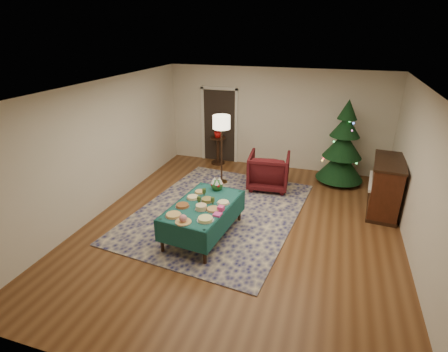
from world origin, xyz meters
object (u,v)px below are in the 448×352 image
(gift_box, at_px, (221,208))
(christmas_tree, at_px, (343,147))
(armchair, at_px, (269,169))
(piano, at_px, (385,187))
(potted_plant, at_px, (218,134))
(buffet_table, at_px, (203,211))
(floor_lamp, at_px, (221,126))
(side_table, at_px, (218,151))

(gift_box, relative_size, christmas_tree, 0.05)
(armchair, distance_m, piano, 2.59)
(armchair, bearing_deg, potted_plant, -40.12)
(buffet_table, bearing_deg, floor_lamp, 100.22)
(gift_box, height_order, piano, piano)
(side_table, bearing_deg, armchair, -35.03)
(armchair, bearing_deg, buffet_table, 68.32)
(christmas_tree, bearing_deg, armchair, -151.55)
(gift_box, distance_m, floor_lamp, 2.79)
(gift_box, xyz_separation_m, potted_plant, (-1.35, 3.81, 0.18))
(armchair, bearing_deg, christmas_tree, -156.64)
(armchair, relative_size, side_table, 1.25)
(side_table, distance_m, potted_plant, 0.51)
(gift_box, distance_m, potted_plant, 4.05)
(buffet_table, height_order, floor_lamp, floor_lamp)
(buffet_table, relative_size, floor_lamp, 1.05)
(side_table, bearing_deg, piano, -20.79)
(floor_lamp, bearing_deg, armchair, 3.43)
(buffet_table, xyz_separation_m, armchair, (0.74, 2.49, -0.05))
(buffet_table, relative_size, piano, 1.31)
(buffet_table, xyz_separation_m, piano, (3.30, 2.07, 0.03))
(armchair, xyz_separation_m, piano, (2.55, -0.42, 0.08))
(potted_plant, height_order, piano, piano)
(side_table, relative_size, christmas_tree, 0.37)
(gift_box, bearing_deg, buffet_table, 161.35)
(buffet_table, bearing_deg, christmas_tree, 54.75)
(armchair, distance_m, potted_plant, 2.12)
(buffet_table, bearing_deg, gift_box, -18.65)
(floor_lamp, distance_m, potted_plant, 1.49)
(buffet_table, height_order, christmas_tree, christmas_tree)
(potted_plant, distance_m, piano, 4.56)
(gift_box, height_order, side_table, side_table)
(floor_lamp, xyz_separation_m, christmas_tree, (2.83, 0.96, -0.52))
(potted_plant, xyz_separation_m, piano, (4.26, -1.62, -0.32))
(armchair, relative_size, floor_lamp, 0.56)
(piano, bearing_deg, armchair, 170.61)
(floor_lamp, relative_size, piano, 1.25)
(christmas_tree, bearing_deg, floor_lamp, -161.17)
(side_table, height_order, potted_plant, potted_plant)
(floor_lamp, xyz_separation_m, side_table, (-0.52, 1.26, -1.09))
(potted_plant, bearing_deg, piano, -20.79)
(potted_plant, height_order, christmas_tree, christmas_tree)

